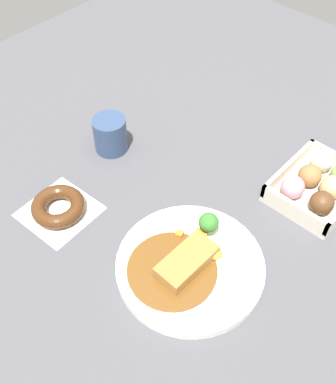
{
  "coord_description": "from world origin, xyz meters",
  "views": [
    {
      "loc": [
        0.47,
        0.35,
        0.7
      ],
      "look_at": [
        0.05,
        -0.04,
        0.03
      ],
      "focal_mm": 42.6,
      "sensor_mm": 36.0,
      "label": 1
    }
  ],
  "objects_px": {
    "donut_box": "(319,184)",
    "chocolate_ring_donut": "(58,207)",
    "curry_plate": "(189,264)",
    "coffee_mug": "(110,134)"
  },
  "relations": [
    {
      "from": "donut_box",
      "to": "chocolate_ring_donut",
      "type": "bearing_deg",
      "value": -42.02
    },
    {
      "from": "curry_plate",
      "to": "chocolate_ring_donut",
      "type": "height_order",
      "value": "curry_plate"
    },
    {
      "from": "donut_box",
      "to": "chocolate_ring_donut",
      "type": "distance_m",
      "value": 0.51
    },
    {
      "from": "donut_box",
      "to": "coffee_mug",
      "type": "relative_size",
      "value": 2.32
    },
    {
      "from": "curry_plate",
      "to": "coffee_mug",
      "type": "bearing_deg",
      "value": -109.99
    },
    {
      "from": "donut_box",
      "to": "curry_plate",
      "type": "bearing_deg",
      "value": -13.35
    },
    {
      "from": "chocolate_ring_donut",
      "to": "coffee_mug",
      "type": "height_order",
      "value": "coffee_mug"
    },
    {
      "from": "chocolate_ring_donut",
      "to": "coffee_mug",
      "type": "relative_size",
      "value": 1.75
    },
    {
      "from": "chocolate_ring_donut",
      "to": "donut_box",
      "type": "bearing_deg",
      "value": 137.98
    },
    {
      "from": "coffee_mug",
      "to": "donut_box",
      "type": "bearing_deg",
      "value": 115.14
    }
  ]
}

